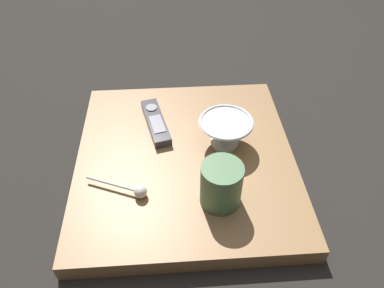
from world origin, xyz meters
TOP-DOWN VIEW (x-y plane):
  - ground_plane at (0.00, 0.00)m, footprint 6.00×6.00m
  - table at (0.00, 0.00)m, footprint 0.53×0.57m
  - cereal_bowl at (-0.10, -0.03)m, footprint 0.13×0.13m
  - coffee_mug at (-0.07, 0.14)m, footprint 0.09×0.09m
  - teaspoon at (0.12, 0.12)m, footprint 0.14×0.07m
  - tv_remote_near at (0.07, -0.11)m, footprint 0.08×0.18m

SIDE VIEW (x-z plane):
  - ground_plane at x=0.00m, z-range 0.00..0.00m
  - table at x=0.00m, z-range 0.00..0.04m
  - tv_remote_near at x=0.07m, z-range 0.04..0.07m
  - teaspoon at x=0.12m, z-range 0.04..0.07m
  - cereal_bowl at x=-0.10m, z-range 0.05..0.12m
  - coffee_mug at x=-0.07m, z-range 0.04..0.15m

